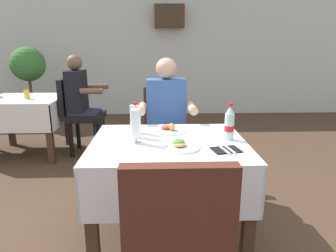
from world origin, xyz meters
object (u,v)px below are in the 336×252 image
at_px(main_dining_table, 169,164).
at_px(background_table_tumbler, 27,94).
at_px(chair_near_camera_side, 176,241).
at_px(cola_bottle_secondary, 229,124).
at_px(background_chair_right, 79,111).
at_px(cola_bottle_primary, 136,122).
at_px(background_dining_table, 26,112).
at_px(beer_glass_middle, 134,118).
at_px(potted_plant_corner, 29,73).
at_px(chair_far_diner_seat, 165,132).
at_px(napkin_cutlery_set, 226,150).
at_px(background_patron, 82,99).
at_px(wall_bottle_rack, 169,16).
at_px(beer_glass_left, 136,126).
at_px(seated_diner_far, 166,119).
at_px(plate_far_diner, 170,130).
at_px(plate_near_camera, 181,146).

relative_size(main_dining_table, background_table_tumbler, 9.57).
bearing_deg(chair_near_camera_side, cola_bottle_secondary, 63.94).
relative_size(background_chair_right, background_table_tumbler, 8.82).
distance_m(cola_bottle_primary, background_dining_table, 2.30).
xyz_separation_m(cola_bottle_primary, cola_bottle_secondary, (0.65, -0.08, 0.00)).
height_order(beer_glass_middle, potted_plant_corner, potted_plant_corner).
bearing_deg(cola_bottle_secondary, background_table_tumbler, 140.45).
distance_m(chair_far_diner_seat, background_chair_right, 1.45).
relative_size(cola_bottle_secondary, napkin_cutlery_set, 1.31).
bearing_deg(background_chair_right, cola_bottle_secondary, -50.32).
bearing_deg(background_patron, beer_glass_middle, -63.90).
height_order(main_dining_table, wall_bottle_rack, wall_bottle_rack).
xyz_separation_m(main_dining_table, background_chair_right, (-1.07, 1.81, -0.01)).
xyz_separation_m(beer_glass_middle, background_patron, (-0.78, 1.59, -0.13)).
distance_m(napkin_cutlery_set, background_patron, 2.44).
relative_size(beer_glass_middle, potted_plant_corner, 0.15).
height_order(background_chair_right, background_patron, background_patron).
relative_size(beer_glass_middle, napkin_cutlery_set, 1.06).
bearing_deg(beer_glass_left, potted_plant_corner, 121.48).
bearing_deg(seated_diner_far, background_dining_table, 148.17).
distance_m(chair_near_camera_side, background_patron, 2.85).
height_order(chair_far_diner_seat, background_chair_right, same).
bearing_deg(main_dining_table, plate_far_diner, 85.06).
height_order(beer_glass_left, wall_bottle_rack, wall_bottle_rack).
distance_m(chair_far_diner_seat, wall_bottle_rack, 3.44).
xyz_separation_m(chair_near_camera_side, beer_glass_left, (-0.22, 0.81, 0.30)).
distance_m(background_table_tumbler, wall_bottle_rack, 3.12).
bearing_deg(main_dining_table, wall_bottle_rack, 87.59).
xyz_separation_m(plate_far_diner, background_dining_table, (-1.76, 1.58, -0.20)).
relative_size(chair_near_camera_side, cola_bottle_primary, 3.86).
bearing_deg(cola_bottle_primary, wall_bottle_rack, 84.20).
relative_size(plate_far_diner, beer_glass_middle, 1.09).
bearing_deg(potted_plant_corner, main_dining_table, -55.66).
relative_size(cola_bottle_secondary, background_dining_table, 0.28).
bearing_deg(potted_plant_corner, plate_near_camera, -56.00).
bearing_deg(napkin_cutlery_set, potted_plant_corner, 126.62).
distance_m(chair_near_camera_side, plate_near_camera, 0.72).
distance_m(chair_far_diner_seat, napkin_cutlery_set, 1.11).
height_order(chair_far_diner_seat, background_patron, background_patron).
xyz_separation_m(chair_near_camera_side, plate_near_camera, (0.07, 0.69, 0.19)).
xyz_separation_m(beer_glass_middle, background_dining_table, (-1.49, 1.59, -0.29)).
bearing_deg(napkin_cutlery_set, wall_bottle_rack, 92.50).
distance_m(plate_far_diner, background_dining_table, 2.37).
distance_m(main_dining_table, beer_glass_middle, 0.43).
height_order(plate_near_camera, beer_glass_middle, beer_glass_middle).
bearing_deg(wall_bottle_rack, background_dining_table, -131.13).
relative_size(napkin_cutlery_set, background_patron, 0.16).
distance_m(seated_diner_far, cola_bottle_secondary, 0.84).
distance_m(chair_far_diner_seat, plate_far_diner, 0.64).
bearing_deg(background_dining_table, plate_far_diner, -42.00).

